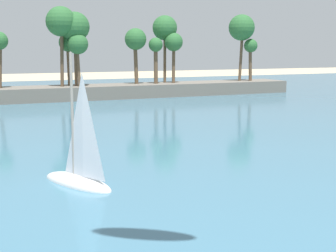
% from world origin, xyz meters
% --- Properties ---
extents(sea, '(220.00, 91.40, 0.06)m').
position_xyz_m(sea, '(0.00, 52.15, 0.03)').
color(sea, teal).
rests_on(sea, ground).
extents(palm_headland, '(82.47, 6.52, 12.95)m').
position_xyz_m(palm_headland, '(2.06, 57.77, 4.07)').
color(palm_headland, slate).
rests_on(palm_headland, ground).
extents(sailboat_near_shore, '(3.26, 4.87, 6.83)m').
position_xyz_m(sailboat_near_shore, '(0.59, 17.70, 0.68)').
color(sailboat_near_shore, white).
rests_on(sailboat_near_shore, sea).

